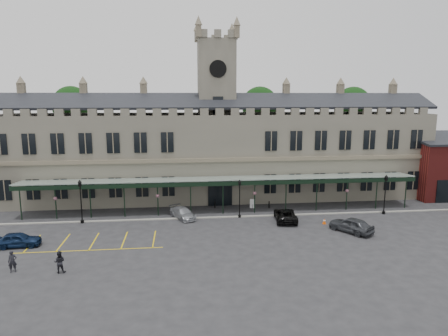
{
  "coord_description": "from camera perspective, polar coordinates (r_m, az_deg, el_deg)",
  "views": [
    {
      "loc": [
        -5.06,
        -40.54,
        14.52
      ],
      "look_at": [
        0.0,
        6.0,
        6.0
      ],
      "focal_mm": 32.0,
      "sensor_mm": 36.0,
      "label": 1
    }
  ],
  "objects": [
    {
      "name": "bollard_left",
      "position": [
        52.56,
        -1.3,
        -5.21
      ],
      "size": [
        0.16,
        0.16,
        0.91
      ],
      "primitive_type": "cylinder",
      "color": "black",
      "rests_on": "ground"
    },
    {
      "name": "parking_markings",
      "position": [
        42.6,
        -18.21,
        -10.15
      ],
      "size": [
        16.0,
        6.0,
        0.01
      ],
      "primitive_type": null,
      "color": "gold",
      "rests_on": "ground"
    },
    {
      "name": "person_a",
      "position": [
        38.35,
        -27.98,
        -11.72
      ],
      "size": [
        0.78,
        0.65,
        1.84
      ],
      "primitive_type": "imported",
      "rotation": [
        0.0,
        0.0,
        0.37
      ],
      "color": "black",
      "rests_on": "ground"
    },
    {
      "name": "canopy",
      "position": [
        49.76,
        -0.18,
        -3.78
      ],
      "size": [
        50.0,
        4.1,
        4.3
      ],
      "color": "#8C9E93",
      "rests_on": "ground"
    },
    {
      "name": "person_b",
      "position": [
        36.6,
        -22.45,
        -12.29
      ],
      "size": [
        0.92,
        0.73,
        1.87
      ],
      "primitive_type": "imported",
      "rotation": [
        0.0,
        0.0,
        3.16
      ],
      "color": "black",
      "rests_on": "ground"
    },
    {
      "name": "traffic_cone",
      "position": [
        47.55,
        14.14,
        -7.39
      ],
      "size": [
        0.4,
        0.4,
        0.64
      ],
      "rotation": [
        0.0,
        0.0,
        0.15
      ],
      "color": "#F65707",
      "rests_on": "ground"
    },
    {
      "name": "ground",
      "position": [
        43.36,
        0.87,
        -9.25
      ],
      "size": [
        140.0,
        140.0,
        0.0
      ],
      "primitive_type": "plane",
      "color": "#252528"
    },
    {
      "name": "sign_board",
      "position": [
        52.45,
        4.1,
        -5.12
      ],
      "size": [
        0.68,
        0.26,
        1.2
      ],
      "rotation": [
        0.0,
        0.0,
        -0.31
      ],
      "color": "black",
      "rests_on": "ground"
    },
    {
      "name": "lamp_post_mid",
      "position": [
        47.92,
        2.25,
        -3.88
      ],
      "size": [
        0.44,
        0.44,
        4.69
      ],
      "color": "black",
      "rests_on": "ground"
    },
    {
      "name": "lamp_post_right",
      "position": [
        53.08,
        22.04,
        -3.03
      ],
      "size": [
        0.47,
        0.47,
        4.99
      ],
      "color": "black",
      "rests_on": "ground"
    },
    {
      "name": "bollard_right",
      "position": [
        52.73,
        6.46,
        -5.22
      ],
      "size": [
        0.16,
        0.16,
        0.91
      ],
      "primitive_type": "cylinder",
      "color": "black",
      "rests_on": "ground"
    },
    {
      "name": "car_taxi",
      "position": [
        48.37,
        -5.91,
        -6.42
      ],
      "size": [
        3.64,
        4.75,
        1.28
      ],
      "primitive_type": "imported",
      "rotation": [
        0.0,
        0.0,
        0.48
      ],
      "color": "#A3A5AB",
      "rests_on": "ground"
    },
    {
      "name": "tree_behind_mid",
      "position": [
        66.85,
        5.12,
        8.81
      ],
      "size": [
        6.0,
        6.0,
        16.0
      ],
      "color": "#332314",
      "rests_on": "ground"
    },
    {
      "name": "car_left_a",
      "position": [
        44.19,
        -27.35,
        -9.08
      ],
      "size": [
        4.32,
        1.99,
        1.43
      ],
      "primitive_type": "imported",
      "rotation": [
        0.0,
        0.0,
        1.64
      ],
      "color": "#0D1E3D",
      "rests_on": "ground"
    },
    {
      "name": "kerb",
      "position": [
        48.52,
        0.06,
        -7.02
      ],
      "size": [
        60.0,
        0.4,
        0.12
      ],
      "primitive_type": "cube",
      "color": "gray",
      "rests_on": "ground"
    },
    {
      "name": "lamp_post_left",
      "position": [
        48.56,
        -19.79,
        -3.98
      ],
      "size": [
        0.49,
        0.49,
        5.13
      ],
      "color": "black",
      "rests_on": "ground"
    },
    {
      "name": "station_building",
      "position": [
        57.24,
        -1.07,
        2.23
      ],
      "size": [
        60.0,
        10.36,
        17.3
      ],
      "color": "#5E5A4E",
      "rests_on": "ground"
    },
    {
      "name": "car_right_a",
      "position": [
        45.46,
        17.7,
        -7.74
      ],
      "size": [
        4.33,
        5.03,
        1.63
      ],
      "primitive_type": "imported",
      "rotation": [
        0.0,
        0.0,
        3.75
      ],
      "color": "#35383D",
      "rests_on": "ground"
    },
    {
      "name": "tree_behind_right",
      "position": [
        71.71,
        17.9,
        8.46
      ],
      "size": [
        6.0,
        6.0,
        16.0
      ],
      "color": "#332314",
      "rests_on": "ground"
    },
    {
      "name": "car_van",
      "position": [
        47.74,
        8.76,
        -6.63
      ],
      "size": [
        2.97,
        5.36,
        1.42
      ],
      "primitive_type": "imported",
      "rotation": [
        0.0,
        0.0,
        3.02
      ],
      "color": "black",
      "rests_on": "ground"
    },
    {
      "name": "tree_behind_left",
      "position": [
        67.71,
        -20.92,
        8.2
      ],
      "size": [
        6.0,
        6.0,
        16.0
      ],
      "color": "#332314",
      "rests_on": "ground"
    },
    {
      "name": "clock_tower",
      "position": [
        56.78,
        -1.1,
        8.89
      ],
      "size": [
        5.6,
        5.6,
        24.8
      ],
      "color": "#5E5A4E",
      "rests_on": "ground"
    }
  ]
}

